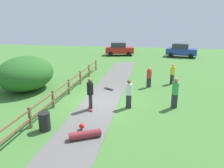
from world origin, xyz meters
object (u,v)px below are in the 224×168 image
at_px(parked_car_red, 119,49).
at_px(bystander_red, 149,76).
at_px(bystander_green, 175,92).
at_px(bystander_white, 129,92).
at_px(skater_fallen, 85,134).
at_px(parked_car_blue, 181,50).
at_px(bystander_yellow, 172,73).
at_px(skateboard_loose, 109,89).
at_px(skater_riding, 90,92).
at_px(bush_large, 26,73).
at_px(trash_bin, 44,122).

bearing_deg(parked_car_red, bystander_red, -73.21).
bearing_deg(bystander_green, bystander_white, -169.79).
bearing_deg(bystander_white, skater_fallen, -112.33).
bearing_deg(bystander_red, parked_car_blue, 74.59).
height_order(skater_fallen, bystander_yellow, bystander_yellow).
relative_size(skateboard_loose, bystander_red, 0.48).
bearing_deg(skateboard_loose, bystander_yellow, 27.31).
relative_size(bystander_white, parked_car_blue, 0.40).
xyz_separation_m(bystander_white, parked_car_blue, (5.43, 20.04, -0.02)).
xyz_separation_m(skater_fallen, bystander_green, (4.31, 4.34, 0.84)).
height_order(skater_riding, bystander_red, skater_riding).
height_order(bush_large, parked_car_blue, bush_large).
relative_size(skater_riding, parked_car_blue, 0.43).
bearing_deg(skater_fallen, bystander_yellow, 64.34).
distance_m(skater_riding, skateboard_loose, 4.03).
distance_m(trash_bin, skateboard_loose, 6.96).
bearing_deg(parked_car_blue, bystander_green, -97.88).
xyz_separation_m(skater_fallen, skateboard_loose, (-0.29, 7.05, -0.11)).
xyz_separation_m(skater_riding, bystander_white, (2.20, 0.69, -0.11)).
height_order(bystander_yellow, parked_car_blue, parked_car_blue).
bearing_deg(skateboard_loose, bystander_green, -30.52).
bearing_deg(skater_fallen, skater_riding, 101.12).
distance_m(bush_large, skater_riding, 6.51).
bearing_deg(bush_large, parked_car_blue, 52.98).
relative_size(trash_bin, bystander_red, 0.55).
relative_size(skater_fallen, skateboard_loose, 1.81).
distance_m(skater_fallen, bystander_yellow, 10.65).
bearing_deg(parked_car_blue, parked_car_red, -179.88).
bearing_deg(bush_large, bystander_red, 13.88).
bearing_deg(bystander_red, trash_bin, -121.33).
height_order(skater_riding, parked_car_blue, skater_riding).
bearing_deg(bystander_red, bystander_yellow, 34.55).
relative_size(trash_bin, bystander_white, 0.51).
relative_size(bystander_yellow, bystander_white, 0.97).
height_order(skater_riding, bystander_white, skater_riding).
bearing_deg(trash_bin, parked_car_red, 89.71).
relative_size(trash_bin, parked_car_blue, 0.20).
bearing_deg(skater_fallen, parked_car_red, 94.79).
height_order(bystander_yellow, bystander_red, bystander_yellow).
height_order(trash_bin, parked_car_blue, parked_car_blue).
relative_size(bystander_white, parked_car_red, 0.40).
xyz_separation_m(bystander_yellow, bystander_red, (-1.89, -1.30, -0.04)).
height_order(bystander_green, bystander_white, bystander_green).
distance_m(skateboard_loose, parked_car_red, 16.93).
bearing_deg(bystander_yellow, skater_riding, -129.14).
distance_m(trash_bin, parked_car_blue, 25.27).
xyz_separation_m(skater_riding, parked_car_red, (-1.38, 20.72, -0.13)).
height_order(skateboard_loose, parked_car_blue, parked_car_blue).
height_order(bush_large, parked_car_red, bush_large).
bearing_deg(skateboard_loose, parked_car_red, 95.81).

